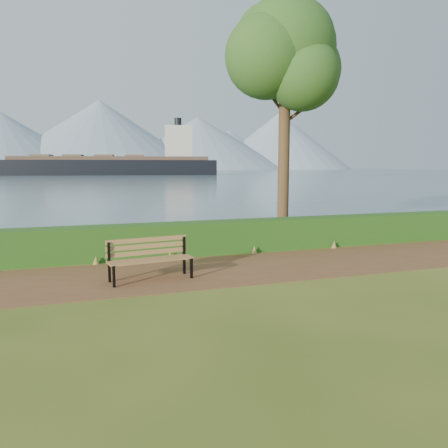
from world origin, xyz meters
name	(u,v)px	position (x,y,z in m)	size (l,w,h in m)	color
ground	(228,272)	(0.00, 0.00, 0.00)	(140.00, 140.00, 0.00)	#435217
path	(224,269)	(0.00, 0.30, 0.01)	(40.00, 3.40, 0.01)	brown
hedge	(201,238)	(0.00, 2.60, 0.50)	(32.00, 0.85, 1.00)	#214D16
water	(81,171)	(0.00, 260.00, 0.01)	(700.00, 510.00, 0.00)	#486174
mountains	(66,138)	(-9.17, 406.05, 27.70)	(585.00, 190.00, 70.00)	gray
bench	(150,256)	(-2.04, -0.07, 0.58)	(2.07, 0.84, 1.01)	black
tree	(286,54)	(3.74, 4.41, 6.76)	(4.65, 3.80, 9.10)	#3A2617
cargo_ship	(119,166)	(10.28, 135.37, 3.03)	(67.85, 22.23, 20.35)	black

